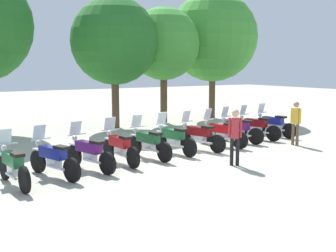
% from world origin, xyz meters
% --- Properties ---
extents(ground_plane, '(80.00, 80.00, 0.00)m').
position_xyz_m(ground_plane, '(0.00, 0.00, 0.00)').
color(ground_plane, '#ADA899').
extents(motorcycle_0, '(0.62, 2.19, 1.37)m').
position_xyz_m(motorcycle_0, '(-5.53, -1.08, 0.52)').
color(motorcycle_0, black).
rests_on(motorcycle_0, ground_plane).
extents(motorcycle_1, '(0.85, 2.12, 1.37)m').
position_xyz_m(motorcycle_1, '(-4.43, -0.79, 0.52)').
color(motorcycle_1, black).
rests_on(motorcycle_1, ground_plane).
extents(motorcycle_2, '(0.80, 2.14, 1.37)m').
position_xyz_m(motorcycle_2, '(-3.33, -0.56, 0.52)').
color(motorcycle_2, black).
rests_on(motorcycle_2, ground_plane).
extents(motorcycle_3, '(0.62, 2.19, 1.37)m').
position_xyz_m(motorcycle_3, '(-2.21, -0.24, 0.52)').
color(motorcycle_3, black).
rests_on(motorcycle_3, ground_plane).
extents(motorcycle_4, '(0.62, 2.18, 1.37)m').
position_xyz_m(motorcycle_4, '(-1.11, -0.07, 0.52)').
color(motorcycle_4, black).
rests_on(motorcycle_4, ground_plane).
extents(motorcycle_5, '(0.62, 2.18, 1.37)m').
position_xyz_m(motorcycle_5, '(-0.01, 0.15, 0.52)').
color(motorcycle_5, black).
rests_on(motorcycle_5, ground_plane).
extents(motorcycle_6, '(0.78, 2.15, 1.37)m').
position_xyz_m(motorcycle_6, '(1.09, 0.16, 0.52)').
color(motorcycle_6, black).
rests_on(motorcycle_6, ground_plane).
extents(motorcycle_7, '(0.83, 2.13, 1.37)m').
position_xyz_m(motorcycle_7, '(2.19, 0.30, 0.52)').
color(motorcycle_7, black).
rests_on(motorcycle_7, ground_plane).
extents(motorcycle_8, '(0.81, 2.14, 1.37)m').
position_xyz_m(motorcycle_8, '(3.30, 0.63, 0.52)').
color(motorcycle_8, black).
rests_on(motorcycle_8, ground_plane).
extents(motorcycle_9, '(0.79, 2.14, 1.37)m').
position_xyz_m(motorcycle_9, '(4.40, 0.80, 0.52)').
color(motorcycle_9, black).
rests_on(motorcycle_9, ground_plane).
extents(motorcycle_10, '(0.62, 2.18, 1.37)m').
position_xyz_m(motorcycle_10, '(5.51, 0.93, 0.52)').
color(motorcycle_10, black).
rests_on(motorcycle_10, ground_plane).
extents(person_0, '(0.36, 0.32, 1.69)m').
position_xyz_m(person_0, '(0.58, -2.33, 0.99)').
color(person_0, black).
rests_on(person_0, ground_plane).
extents(person_1, '(0.28, 0.40, 1.64)m').
position_xyz_m(person_1, '(4.72, -0.99, 0.96)').
color(person_1, brown).
rests_on(person_1, ground_plane).
extents(tree_2, '(4.13, 4.13, 6.20)m').
position_xyz_m(tree_2, '(0.95, 6.79, 4.12)').
color(tree_2, brown).
rests_on(tree_2, ground_plane).
extents(tree_3, '(3.70, 3.70, 5.93)m').
position_xyz_m(tree_3, '(3.77, 6.94, 4.06)').
color(tree_3, brown).
rests_on(tree_3, ground_plane).
extents(tree_4, '(4.98, 4.98, 7.06)m').
position_xyz_m(tree_4, '(7.27, 7.39, 4.56)').
color(tree_4, brown).
rests_on(tree_4, ground_plane).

